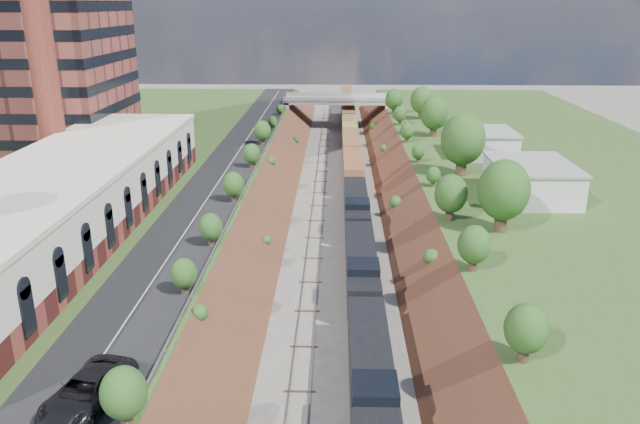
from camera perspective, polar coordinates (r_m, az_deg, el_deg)
platform_left at (r=90.98m, az=-19.78°, el=1.56°), size 44.00×180.00×5.00m
platform_right at (r=90.97m, az=22.77°, el=1.20°), size 44.00×180.00×5.00m
embankment_left at (r=86.26m, az=-5.85°, el=-0.05°), size 10.00×180.00×10.00m
embankment_right at (r=86.25m, az=8.81°, el=-0.18°), size 10.00×180.00×10.00m
rail_left_track at (r=85.56m, az=-0.26°, el=-0.05°), size 1.58×180.00×0.18m
rail_right_track at (r=85.56m, az=3.22°, el=-0.08°), size 1.58×180.00×0.18m
road at (r=85.48m, az=-8.95°, el=3.18°), size 8.00×180.00×0.10m
guardrail at (r=84.51m, az=-6.25°, el=3.47°), size 0.10×171.00×0.70m
commercial_building at (r=68.03m, az=-22.82°, el=0.92°), size 14.30×62.30×7.00m
smokestack at (r=85.05m, az=-24.41°, el=15.37°), size 3.20×3.20×40.00m
overpass at (r=144.78m, az=1.57°, el=9.67°), size 24.50×8.30×7.40m
white_building_near at (r=79.39m, az=18.74°, el=2.66°), size 9.00×12.00×4.00m
white_building_far at (r=99.92m, az=14.92°, el=6.06°), size 8.00×10.00×3.60m
tree_right_large at (r=65.87m, az=16.46°, el=1.88°), size 5.25×5.25×7.61m
tree_left_crest at (r=47.34m, az=-13.16°, el=-7.53°), size 2.45×2.45×3.55m
freight_train at (r=112.39m, az=2.87°, el=5.82°), size 3.02×154.19×4.55m
suv at (r=40.13m, az=-20.48°, el=-15.04°), size 4.56×7.37×1.90m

